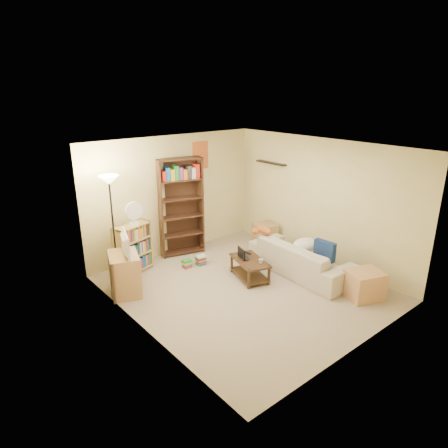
{
  "coord_description": "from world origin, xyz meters",
  "views": [
    {
      "loc": [
        -4.34,
        -4.67,
        3.42
      ],
      "look_at": [
        0.03,
        0.61,
        1.05
      ],
      "focal_mm": 32.0,
      "sensor_mm": 36.0,
      "label": 1
    }
  ],
  "objects_px": {
    "tall_bookshelf": "(181,205)",
    "side_table": "(265,235)",
    "mug": "(261,261)",
    "television": "(122,244)",
    "laptop": "(247,257)",
    "sofa": "(301,258)",
    "tv_stand": "(125,274)",
    "coffee_table": "(250,267)",
    "short_bookshelf": "(133,248)",
    "end_cabinet": "(364,285)",
    "desk_fan": "(134,213)",
    "tabby_cat": "(262,230)",
    "floor_lamp": "(111,199)"
  },
  "relations": [
    {
      "from": "coffee_table",
      "to": "tall_bookshelf",
      "type": "height_order",
      "value": "tall_bookshelf"
    },
    {
      "from": "sofa",
      "to": "mug",
      "type": "height_order",
      "value": "sofa"
    },
    {
      "from": "end_cabinet",
      "to": "short_bookshelf",
      "type": "bearing_deg",
      "value": 126.59
    },
    {
      "from": "mug",
      "to": "television",
      "type": "xyz_separation_m",
      "value": [
        -2.09,
        1.21,
        0.5
      ]
    },
    {
      "from": "laptop",
      "to": "floor_lamp",
      "type": "height_order",
      "value": "floor_lamp"
    },
    {
      "from": "sofa",
      "to": "end_cabinet",
      "type": "xyz_separation_m",
      "value": [
        0.09,
        -1.31,
        -0.07
      ]
    },
    {
      "from": "end_cabinet",
      "to": "desk_fan",
      "type": "bearing_deg",
      "value": 126.38
    },
    {
      "from": "coffee_table",
      "to": "sofa",
      "type": "bearing_deg",
      "value": -9.86
    },
    {
      "from": "tabby_cat",
      "to": "tv_stand",
      "type": "distance_m",
      "value": 2.8
    },
    {
      "from": "tv_stand",
      "to": "tabby_cat",
      "type": "bearing_deg",
      "value": 7.35
    },
    {
      "from": "coffee_table",
      "to": "side_table",
      "type": "xyz_separation_m",
      "value": [
        1.38,
        0.97,
        0.02
      ]
    },
    {
      "from": "short_bookshelf",
      "to": "desk_fan",
      "type": "height_order",
      "value": "desk_fan"
    },
    {
      "from": "tabby_cat",
      "to": "mug",
      "type": "xyz_separation_m",
      "value": [
        -0.63,
        -0.6,
        -0.28
      ]
    },
    {
      "from": "mug",
      "to": "laptop",
      "type": "bearing_deg",
      "value": 93.31
    },
    {
      "from": "end_cabinet",
      "to": "tv_stand",
      "type": "bearing_deg",
      "value": 138.11
    },
    {
      "from": "side_table",
      "to": "laptop",
      "type": "bearing_deg",
      "value": -147.19
    },
    {
      "from": "laptop",
      "to": "tv_stand",
      "type": "xyz_separation_m",
      "value": [
        -2.07,
        0.87,
        -0.03
      ]
    },
    {
      "from": "coffee_table",
      "to": "mug",
      "type": "relative_size",
      "value": 8.53
    },
    {
      "from": "tv_stand",
      "to": "side_table",
      "type": "relative_size",
      "value": 1.39
    },
    {
      "from": "end_cabinet",
      "to": "laptop",
      "type": "bearing_deg",
      "value": 117.65
    },
    {
      "from": "mug",
      "to": "short_bookshelf",
      "type": "relative_size",
      "value": 0.12
    },
    {
      "from": "desk_fan",
      "to": "sofa",
      "type": "bearing_deg",
      "value": -40.72
    },
    {
      "from": "sofa",
      "to": "coffee_table",
      "type": "height_order",
      "value": "sofa"
    },
    {
      "from": "television",
      "to": "laptop",
      "type": "bearing_deg",
      "value": -92.83
    },
    {
      "from": "tabby_cat",
      "to": "side_table",
      "type": "distance_m",
      "value": 1.03
    },
    {
      "from": "tabby_cat",
      "to": "floor_lamp",
      "type": "distance_m",
      "value": 2.99
    },
    {
      "from": "side_table",
      "to": "tv_stand",
      "type": "bearing_deg",
      "value": -179.94
    },
    {
      "from": "mug",
      "to": "tv_stand",
      "type": "bearing_deg",
      "value": 149.92
    },
    {
      "from": "floor_lamp",
      "to": "end_cabinet",
      "type": "bearing_deg",
      "value": -46.19
    },
    {
      "from": "tabby_cat",
      "to": "television",
      "type": "bearing_deg",
      "value": 167.43
    },
    {
      "from": "laptop",
      "to": "short_bookshelf",
      "type": "xyz_separation_m",
      "value": [
        -1.55,
        1.54,
        0.09
      ]
    },
    {
      "from": "sofa",
      "to": "tv_stand",
      "type": "relative_size",
      "value": 2.96
    },
    {
      "from": "mug",
      "to": "desk_fan",
      "type": "distance_m",
      "value": 2.51
    },
    {
      "from": "tabby_cat",
      "to": "side_table",
      "type": "height_order",
      "value": "tabby_cat"
    },
    {
      "from": "coffee_table",
      "to": "short_bookshelf",
      "type": "distance_m",
      "value": 2.26
    },
    {
      "from": "coffee_table",
      "to": "tv_stand",
      "type": "relative_size",
      "value": 1.32
    },
    {
      "from": "short_bookshelf",
      "to": "mug",
      "type": "bearing_deg",
      "value": -66.5
    },
    {
      "from": "coffee_table",
      "to": "tall_bookshelf",
      "type": "xyz_separation_m",
      "value": [
        -0.29,
        1.81,
        0.85
      ]
    },
    {
      "from": "tall_bookshelf",
      "to": "side_table",
      "type": "height_order",
      "value": "tall_bookshelf"
    },
    {
      "from": "mug",
      "to": "end_cabinet",
      "type": "height_order",
      "value": "end_cabinet"
    },
    {
      "from": "tv_stand",
      "to": "desk_fan",
      "type": "xyz_separation_m",
      "value": [
        0.57,
        0.63,
        0.83
      ]
    },
    {
      "from": "tall_bookshelf",
      "to": "floor_lamp",
      "type": "height_order",
      "value": "tall_bookshelf"
    },
    {
      "from": "desk_fan",
      "to": "tall_bookshelf",
      "type": "bearing_deg",
      "value": 10.28
    },
    {
      "from": "mug",
      "to": "end_cabinet",
      "type": "distance_m",
      "value": 1.81
    },
    {
      "from": "tall_bookshelf",
      "to": "side_table",
      "type": "relative_size",
      "value": 3.96
    },
    {
      "from": "tabby_cat",
      "to": "coffee_table",
      "type": "xyz_separation_m",
      "value": [
        -0.67,
        -0.37,
        -0.46
      ]
    },
    {
      "from": "television",
      "to": "short_bookshelf",
      "type": "bearing_deg",
      "value": -17.59
    },
    {
      "from": "tv_stand",
      "to": "short_bookshelf",
      "type": "height_order",
      "value": "short_bookshelf"
    },
    {
      "from": "short_bookshelf",
      "to": "side_table",
      "type": "xyz_separation_m",
      "value": [
        2.9,
        -0.67,
        -0.22
      ]
    },
    {
      "from": "laptop",
      "to": "side_table",
      "type": "xyz_separation_m",
      "value": [
        1.35,
        0.87,
        -0.13
      ]
    }
  ]
}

